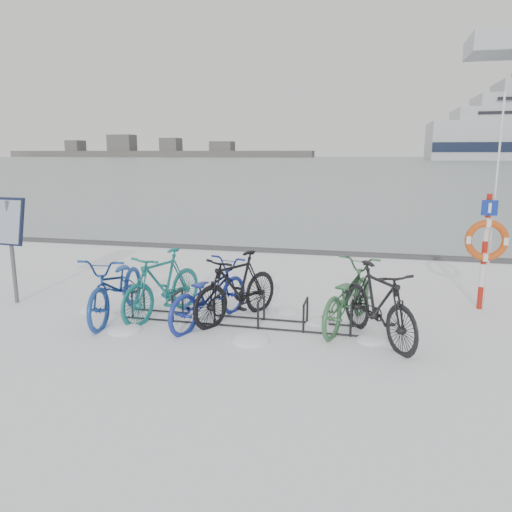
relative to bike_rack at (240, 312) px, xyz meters
name	(u,v)px	position (x,y,z in m)	size (l,w,h in m)	color
ground	(240,323)	(0.00, 0.00, -0.18)	(900.00, 900.00, 0.00)	white
ice_sheet	(369,161)	(0.00, 155.00, -0.17)	(400.00, 298.00, 0.02)	#98A5AC
quay_edge	(295,251)	(0.00, 5.90, -0.13)	(400.00, 0.25, 0.10)	#3F3F42
bike_rack	(240,312)	(0.00, 0.00, 0.00)	(4.00, 0.48, 0.46)	black
info_board	(9,228)	(-4.34, 0.11, 1.23)	(0.67, 0.30, 1.95)	#595B5E
lifebuoy_station	(487,240)	(3.98, 1.65, 1.07)	(0.72, 0.22, 3.73)	#AC1B0D
shoreline	(151,152)	(-122.02, 260.00, 2.61)	(180.00, 12.00, 9.50)	#4A4A4A
bike_0	(117,284)	(-2.10, -0.14, 0.39)	(0.75, 2.16, 1.13)	navy
bike_1	(162,282)	(-1.36, 0.06, 0.40)	(0.55, 1.95, 1.17)	#186A69
bike_2	(209,291)	(-0.49, -0.08, 0.34)	(0.70, 2.00, 1.05)	navy
bike_3	(237,285)	(-0.10, 0.18, 0.40)	(0.55, 1.93, 1.16)	black
bike_4	(347,293)	(1.71, 0.29, 0.35)	(0.71, 2.04, 1.07)	#33643E
bike_5	(378,301)	(2.18, -0.24, 0.41)	(0.55, 1.95, 1.17)	black
snow_drifts	(224,327)	(-0.20, -0.26, -0.18)	(5.22, 1.99, 0.21)	white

